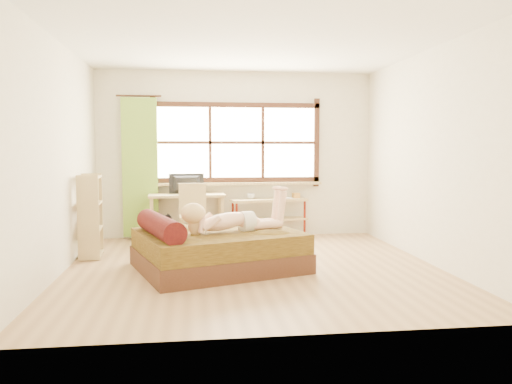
{
  "coord_description": "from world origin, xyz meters",
  "views": [
    {
      "loc": [
        -0.72,
        -5.96,
        1.45
      ],
      "look_at": [
        0.06,
        0.2,
        0.91
      ],
      "focal_mm": 35.0,
      "sensor_mm": 36.0,
      "label": 1
    }
  ],
  "objects": [
    {
      "name": "floor",
      "position": [
        0.0,
        0.0,
        0.0
      ],
      "size": [
        4.5,
        4.5,
        0.0
      ],
      "primitive_type": "plane",
      "color": "#9E754C",
      "rests_on": "ground"
    },
    {
      "name": "ceiling",
      "position": [
        0.0,
        0.0,
        2.7
      ],
      "size": [
        4.5,
        4.5,
        0.0
      ],
      "primitive_type": "plane",
      "rotation": [
        3.14,
        0.0,
        0.0
      ],
      "color": "white",
      "rests_on": "wall_back"
    },
    {
      "name": "wall_back",
      "position": [
        0.0,
        2.25,
        1.35
      ],
      "size": [
        4.5,
        0.0,
        4.5
      ],
      "primitive_type": "plane",
      "rotation": [
        1.57,
        0.0,
        0.0
      ],
      "color": "silver",
      "rests_on": "floor"
    },
    {
      "name": "wall_front",
      "position": [
        0.0,
        -2.25,
        1.35
      ],
      "size": [
        4.5,
        0.0,
        4.5
      ],
      "primitive_type": "plane",
      "rotation": [
        -1.57,
        0.0,
        0.0
      ],
      "color": "silver",
      "rests_on": "floor"
    },
    {
      "name": "wall_left",
      "position": [
        -2.25,
        0.0,
        1.35
      ],
      "size": [
        0.0,
        4.5,
        4.5
      ],
      "primitive_type": "plane",
      "rotation": [
        1.57,
        0.0,
        1.57
      ],
      "color": "silver",
      "rests_on": "floor"
    },
    {
      "name": "wall_right",
      "position": [
        2.25,
        0.0,
        1.35
      ],
      "size": [
        0.0,
        4.5,
        4.5
      ],
      "primitive_type": "plane",
      "rotation": [
        1.57,
        0.0,
        -1.57
      ],
      "color": "silver",
      "rests_on": "floor"
    },
    {
      "name": "window",
      "position": [
        0.0,
        2.22,
        1.51
      ],
      "size": [
        2.8,
        0.16,
        1.46
      ],
      "color": "#FFEDBF",
      "rests_on": "wall_back"
    },
    {
      "name": "curtain",
      "position": [
        -1.55,
        2.13,
        1.15
      ],
      "size": [
        0.55,
        0.1,
        2.2
      ],
      "primitive_type": "cube",
      "color": "olive",
      "rests_on": "wall_back"
    },
    {
      "name": "bed",
      "position": [
        -0.46,
        -0.02,
        0.25
      ],
      "size": [
        2.21,
        1.98,
        0.7
      ],
      "rotation": [
        0.0,
        0.0,
        0.32
      ],
      "color": "#331B0F",
      "rests_on": "floor"
    },
    {
      "name": "woman",
      "position": [
        -0.27,
        -0.05,
        0.74
      ],
      "size": [
        1.34,
        0.75,
        0.55
      ],
      "primitive_type": null,
      "rotation": [
        0.0,
        0.0,
        0.32
      ],
      "color": "beige",
      "rests_on": "bed"
    },
    {
      "name": "kitten",
      "position": [
        -1.14,
        0.1,
        0.57
      ],
      "size": [
        0.3,
        0.19,
        0.22
      ],
      "primitive_type": null,
      "rotation": [
        0.0,
        0.0,
        0.32
      ],
      "color": "black",
      "rests_on": "bed"
    },
    {
      "name": "desk",
      "position": [
        -0.82,
        1.95,
        0.64
      ],
      "size": [
        1.21,
        0.6,
        0.74
      ],
      "rotation": [
        0.0,
        0.0,
        0.05
      ],
      "color": "tan",
      "rests_on": "floor"
    },
    {
      "name": "monitor",
      "position": [
        -0.82,
        2.0,
        0.9
      ],
      "size": [
        0.55,
        0.1,
        0.32
      ],
      "primitive_type": "imported",
      "rotation": [
        0.0,
        0.0,
        3.19
      ],
      "color": "black",
      "rests_on": "desk"
    },
    {
      "name": "chair",
      "position": [
        -0.72,
        1.58,
        0.52
      ],
      "size": [
        0.44,
        0.44,
        0.93
      ],
      "rotation": [
        0.0,
        0.0,
        0.05
      ],
      "color": "tan",
      "rests_on": "floor"
    },
    {
      "name": "pipe_shelf",
      "position": [
        0.53,
        2.07,
        0.46
      ],
      "size": [
        1.3,
        0.52,
        0.72
      ],
      "rotation": [
        0.0,
        0.0,
        0.16
      ],
      "color": "tan",
      "rests_on": "floor"
    },
    {
      "name": "cup",
      "position": [
        0.21,
        2.07,
        0.68
      ],
      "size": [
        0.14,
        0.14,
        0.09
      ],
      "primitive_type": "imported",
      "rotation": [
        0.0,
        0.0,
        0.16
      ],
      "color": "gray",
      "rests_on": "pipe_shelf"
    },
    {
      "name": "book",
      "position": [
        0.71,
        2.07,
        0.64
      ],
      "size": [
        0.21,
        0.26,
        0.02
      ],
      "primitive_type": "imported",
      "rotation": [
        0.0,
        0.0,
        0.16
      ],
      "color": "gray",
      "rests_on": "pipe_shelf"
    },
    {
      "name": "bookshelf",
      "position": [
        -2.08,
        0.85,
        0.56
      ],
      "size": [
        0.31,
        0.5,
        1.11
      ],
      "rotation": [
        0.0,
        0.0,
        0.07
      ],
      "color": "tan",
      "rests_on": "floor"
    }
  ]
}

